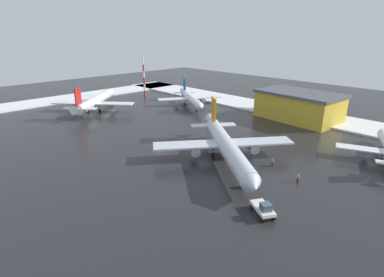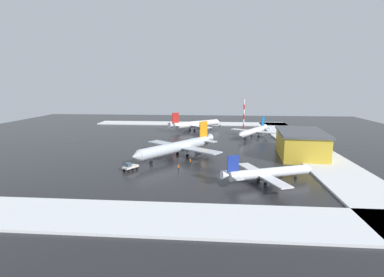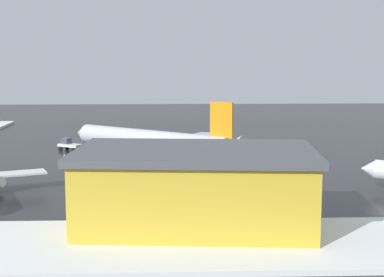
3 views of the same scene
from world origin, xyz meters
name	(u,v)px [view 3 (image 3 of 3)]	position (x,y,z in m)	size (l,w,h in m)	color
ground_plane	(264,158)	(0.00, 0.00, 0.00)	(240.00, 240.00, 0.00)	#232326
snow_bank_far	(346,243)	(0.00, -50.00, 0.27)	(152.00, 16.00, 0.53)	white
airplane_parked_portside	(155,141)	(-19.82, -2.65, 3.65)	(31.68, 27.68, 11.05)	silver
pushback_tug	(69,144)	(-36.80, 8.94, 1.28)	(5.08, 4.23, 2.50)	silver
ground_crew_mid_apron	(65,158)	(-35.26, -4.85, 0.97)	(0.36, 0.36, 1.71)	black
ground_crew_beside_wing	(104,161)	(-28.19, -7.64, 0.97)	(0.36, 0.36, 1.71)	black
cargo_hangar	(195,190)	(-14.55, -44.45, 4.44)	(26.20, 17.10, 8.80)	gold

